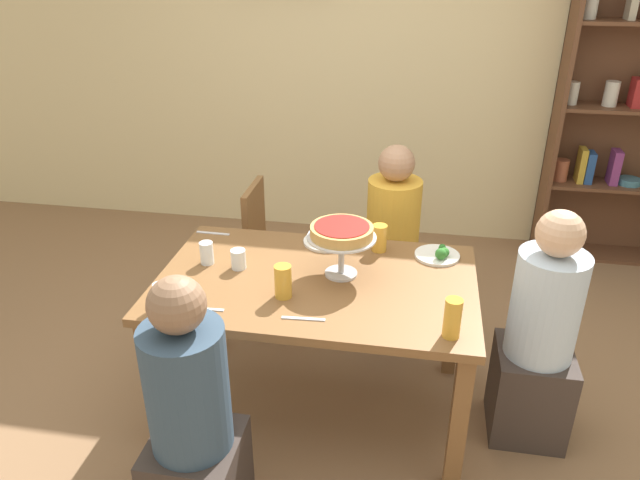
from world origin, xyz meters
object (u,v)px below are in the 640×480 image
diner_head_east (538,345)px  beer_glass_amber_tall (283,281)px  deep_dish_pizza_stand (342,235)px  water_glass_clear_spare (238,259)px  beer_glass_amber_short (452,318)px  diner_far_right (391,255)px  beer_glass_amber_spare (379,238)px  cutlery_knife_near (213,233)px  cutlery_fork_near (303,319)px  water_glass_clear_near (161,296)px  chair_far_left (273,248)px  cutlery_fork_far (203,309)px  salad_plate_near_diner (327,240)px  salad_plate_far_diner (439,254)px  dining_table (316,297)px  diner_near_left (193,433)px  water_glass_clear_far (207,253)px

diner_head_east → beer_glass_amber_tall: 1.19m
deep_dish_pizza_stand → water_glass_clear_spare: 0.51m
beer_glass_amber_short → diner_far_right: bearing=104.7°
beer_glass_amber_spare → cutlery_knife_near: 0.88m
diner_head_east → cutlery_fork_near: diner_head_east is taller
beer_glass_amber_spare → water_glass_clear_near: 1.09m
chair_far_left → deep_dish_pizza_stand: size_ratio=2.77×
beer_glass_amber_spare → cutlery_fork_far: bearing=-135.6°
cutlery_fork_near → water_glass_clear_spare: bearing=132.5°
deep_dish_pizza_stand → cutlery_knife_near: 0.82m
diner_far_right → beer_glass_amber_spare: bearing=-5.9°
salad_plate_near_diner → water_glass_clear_near: size_ratio=2.17×
diner_far_right → beer_glass_amber_short: bearing=14.7°
deep_dish_pizza_stand → beer_glass_amber_spare: 0.34m
diner_far_right → cutlery_fork_far: size_ratio=6.39×
chair_far_left → deep_dish_pizza_stand: deep_dish_pizza_stand is taller
beer_glass_amber_spare → water_glass_clear_near: bearing=-141.6°
salad_plate_far_diner → beer_glass_amber_short: size_ratio=1.32×
chair_far_left → dining_table: bearing=27.9°
chair_far_left → beer_glass_amber_tall: size_ratio=5.82×
deep_dish_pizza_stand → salad_plate_near_diner: bearing=110.8°
diner_head_east → salad_plate_far_diner: (-0.46, 0.29, 0.27)m
beer_glass_amber_spare → cutlery_knife_near: beer_glass_amber_spare is taller
beer_glass_amber_tall → water_glass_clear_spare: bearing=141.5°
chair_far_left → diner_near_left: bearing=2.6°
cutlery_fork_near → beer_glass_amber_tall: bearing=123.5°
diner_far_right → cutlery_fork_far: diner_far_right is taller
diner_far_right → water_glass_clear_far: (-0.84, -0.71, 0.30)m
water_glass_clear_near → salad_plate_near_diner: bearing=51.0°
salad_plate_near_diner → beer_glass_amber_spare: (0.27, -0.04, 0.05)m
diner_near_left → beer_glass_amber_spare: (0.58, 1.10, 0.32)m
water_glass_clear_near → beer_glass_amber_tall: bearing=19.6°
salad_plate_far_diner → water_glass_clear_spare: (-0.93, -0.27, 0.03)m
water_glass_clear_near → cutlery_fork_near: size_ratio=0.62×
water_glass_clear_far → chair_far_left: bearing=78.3°
diner_far_right → beer_glass_amber_tall: 1.08m
diner_head_east → dining_table: bearing=0.7°
beer_glass_amber_tall → beer_glass_amber_short: bearing=-13.7°
beer_glass_amber_spare → deep_dish_pizza_stand: bearing=-119.1°
water_glass_clear_near → cutlery_fork_near: water_glass_clear_near is taller
salad_plate_near_diner → water_glass_clear_far: size_ratio=2.22×
deep_dish_pizza_stand → cutlery_knife_near: size_ratio=1.74×
deep_dish_pizza_stand → cutlery_knife_near: bearing=156.8°
diner_near_left → water_glass_clear_near: 0.59m
beer_glass_amber_tall → water_glass_clear_spare: size_ratio=1.59×
water_glass_clear_far → cutlery_knife_near: bearing=104.6°
chair_far_left → deep_dish_pizza_stand: bearing=36.1°
dining_table → beer_glass_amber_tall: 0.27m
diner_far_right → cutlery_fork_near: size_ratio=6.39×
diner_far_right → diner_near_left: (-0.63, -1.54, 0.00)m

